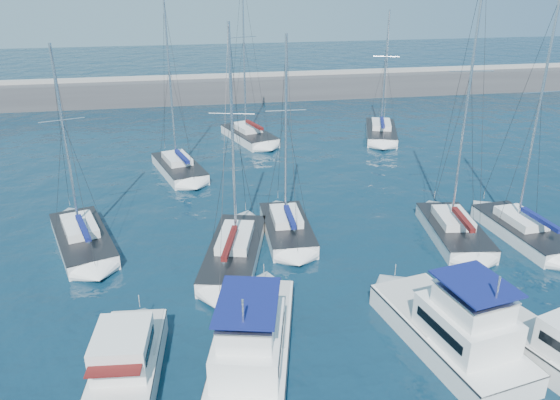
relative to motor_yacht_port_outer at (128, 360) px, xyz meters
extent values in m
plane|color=black|center=(10.60, 2.53, -0.94)|extent=(220.00, 220.00, 0.00)
cube|color=#424244|center=(10.60, 54.53, 0.06)|extent=(160.00, 6.00, 4.00)
cube|color=gray|center=(10.60, 54.53, 2.26)|extent=(160.00, 1.20, 0.50)
cube|color=white|center=(0.02, 0.25, -0.54)|extent=(3.25, 6.53, 1.60)
cube|color=#262628|center=(0.02, 0.25, 0.21)|extent=(3.30, 6.53, 0.08)
cube|color=white|center=(-0.05, -0.51, 1.06)|extent=(2.54, 3.12, 1.60)
cube|color=black|center=(-0.05, -0.51, 1.14)|extent=(2.54, 2.54, 0.45)
cube|color=#551111|center=(-0.15, -1.66, 1.36)|extent=(2.32, 2.11, 0.07)
cube|color=white|center=(5.60, 0.14, -0.54)|extent=(5.58, 10.83, 1.60)
cube|color=#262628|center=(5.60, 0.14, 0.21)|extent=(5.65, 10.84, 0.08)
cube|color=white|center=(5.31, -1.09, 1.06)|extent=(3.82, 5.31, 1.60)
cube|color=black|center=(5.31, -1.09, 1.14)|extent=(3.65, 4.39, 0.45)
cube|color=white|center=(5.26, -1.29, 2.31)|extent=(2.94, 3.78, 0.90)
cube|color=navy|center=(5.26, -1.29, 3.31)|extent=(3.32, 4.31, 0.08)
cube|color=white|center=(14.99, -0.35, -0.54)|extent=(5.13, 9.36, 1.60)
cube|color=#262628|center=(14.99, -0.35, 0.21)|extent=(5.20, 9.38, 0.08)
cube|color=white|center=(15.20, -1.41, 1.06)|extent=(3.71, 4.60, 1.60)
cube|color=black|center=(15.20, -1.41, 1.14)|extent=(3.61, 3.80, 0.45)
cube|color=white|center=(15.24, -1.61, 2.31)|extent=(2.89, 3.27, 0.90)
cube|color=navy|center=(15.24, -1.61, 3.31)|extent=(3.26, 3.73, 0.08)
cube|color=white|center=(19.06, -2.85, -0.54)|extent=(4.34, 7.10, 1.60)
cube|color=#262628|center=(19.06, -2.85, 0.21)|extent=(4.38, 7.12, 0.08)
cube|color=white|center=(-3.97, 13.26, -0.64)|extent=(5.42, 8.88, 1.30)
cube|color=#262628|center=(-3.97, 13.26, -0.01)|extent=(5.48, 8.89, 0.06)
cube|color=white|center=(-4.13, 13.76, 0.31)|extent=(2.98, 4.08, 0.55)
cylinder|color=silver|center=(-4.22, 14.06, 6.22)|extent=(0.18, 0.18, 11.42)
cylinder|color=silver|center=(-3.58, 12.07, 0.86)|extent=(1.40, 4.01, 0.12)
cube|color=navy|center=(-3.55, 11.97, 1.01)|extent=(1.49, 3.69, 0.28)
cube|color=white|center=(5.64, 9.84, -0.64)|extent=(5.13, 9.57, 1.30)
cube|color=#262628|center=(5.64, 9.84, -0.01)|extent=(5.19, 9.59, 0.06)
cube|color=white|center=(5.78, 10.39, 0.31)|extent=(2.86, 4.34, 0.55)
cylinder|color=silver|center=(5.86, 10.72, 6.88)|extent=(0.18, 0.18, 12.75)
cylinder|color=silver|center=(5.31, 8.51, 0.86)|extent=(1.23, 4.45, 0.12)
cube|color=#551111|center=(5.28, 8.41, 1.01)|extent=(1.34, 4.06, 0.28)
cube|color=white|center=(9.50, 12.49, -0.64)|extent=(3.07, 7.28, 1.30)
cube|color=#262628|center=(9.50, 12.49, -0.01)|extent=(3.12, 7.28, 0.06)
cube|color=white|center=(9.51, 12.94, 0.31)|extent=(1.96, 3.20, 0.55)
cylinder|color=silver|center=(9.52, 13.21, 6.40)|extent=(0.18, 0.18, 11.78)
cylinder|color=silver|center=(9.48, 11.41, 0.86)|extent=(0.20, 3.61, 0.12)
cube|color=navy|center=(9.47, 11.31, 1.01)|extent=(0.43, 3.25, 0.28)
cube|color=white|center=(20.54, 10.26, -0.64)|extent=(4.04, 7.91, 1.30)
cube|color=#262628|center=(20.54, 10.26, -0.01)|extent=(4.10, 7.92, 0.06)
cube|color=white|center=(20.60, 10.73, 0.31)|extent=(2.42, 3.54, 0.55)
cylinder|color=silver|center=(20.64, 11.01, 8.50)|extent=(0.18, 0.18, 15.99)
cylinder|color=silver|center=(20.40, 9.13, 0.86)|extent=(0.60, 3.77, 0.12)
cube|color=#551111|center=(20.39, 9.03, 1.01)|extent=(0.78, 3.43, 0.28)
cube|color=white|center=(25.18, 9.42, -0.64)|extent=(3.67, 8.10, 1.30)
cube|color=#262628|center=(25.18, 9.42, -0.01)|extent=(3.73, 8.11, 0.06)
cube|color=white|center=(25.13, 9.91, 0.31)|extent=(2.24, 3.60, 0.55)
cylinder|color=silver|center=(25.11, 10.21, 7.42)|extent=(0.18, 0.18, 13.83)
cylinder|color=silver|center=(25.28, 8.25, 0.86)|extent=(0.46, 3.93, 0.12)
cube|color=navy|center=(25.29, 8.15, 1.01)|extent=(0.66, 3.56, 0.28)
cube|color=white|center=(2.31, 26.04, -0.64)|extent=(5.01, 8.22, 1.30)
cube|color=#262628|center=(2.31, 26.04, -0.01)|extent=(5.07, 8.23, 0.06)
cube|color=white|center=(2.17, 26.50, 0.31)|extent=(2.81, 3.77, 0.55)
cylinder|color=silver|center=(2.09, 26.78, 7.03)|extent=(0.18, 0.18, 13.04)
cylinder|color=silver|center=(2.62, 24.93, 0.86)|extent=(1.18, 3.73, 0.12)
cube|color=navy|center=(2.65, 24.84, 1.01)|extent=(1.30, 3.42, 0.28)
cube|color=white|center=(9.61, 34.97, -0.64)|extent=(5.48, 8.45, 1.30)
cube|color=#262628|center=(9.61, 34.97, -0.01)|extent=(5.54, 8.47, 0.06)
cube|color=white|center=(9.46, 35.44, 0.31)|extent=(3.02, 3.91, 0.55)
cylinder|color=silver|center=(9.36, 35.71, 7.99)|extent=(0.18, 0.18, 14.97)
cylinder|color=silver|center=(10.00, 33.85, 0.86)|extent=(1.39, 3.76, 0.12)
cube|color=#551111|center=(10.03, 33.76, 1.01)|extent=(1.48, 3.46, 0.28)
cube|color=white|center=(23.70, 33.72, -0.64)|extent=(5.29, 8.76, 1.30)
cube|color=#262628|center=(23.70, 33.72, -0.01)|extent=(5.35, 8.78, 0.06)
cube|color=white|center=(23.85, 34.21, 0.31)|extent=(2.92, 4.02, 0.55)
cylinder|color=silver|center=(23.94, 34.51, 6.25)|extent=(0.18, 0.18, 11.50)
cylinder|color=silver|center=(23.33, 32.54, 0.86)|extent=(1.32, 3.97, 0.12)
cube|color=navy|center=(23.30, 32.45, 1.01)|extent=(1.42, 3.65, 0.28)
camera|label=1|loc=(3.34, -20.18, 16.03)|focal=35.00mm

